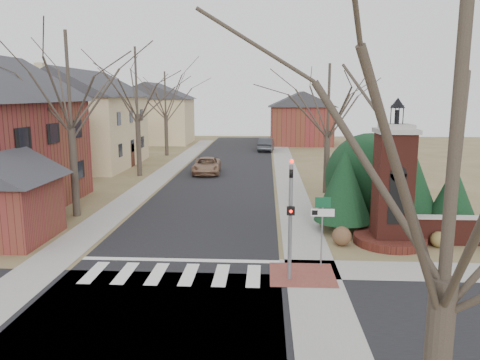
# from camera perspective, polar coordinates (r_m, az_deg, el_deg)

# --- Properties ---
(ground) EXTENTS (120.00, 120.00, 0.00)m
(ground) POSITION_cam_1_polar(r_m,az_deg,el_deg) (17.20, -8.70, -12.30)
(ground) COLOR brown
(ground) RESTS_ON ground
(main_street) EXTENTS (8.00, 70.00, 0.01)m
(main_street) POSITION_cam_1_polar(r_m,az_deg,el_deg) (38.24, -1.95, 0.45)
(main_street) COLOR black
(main_street) RESTS_ON ground
(cross_street) EXTENTS (120.00, 8.00, 0.01)m
(cross_street) POSITION_cam_1_polar(r_m,az_deg,el_deg) (14.55, -11.23, -16.77)
(cross_street) COLOR black
(cross_street) RESTS_ON ground
(crosswalk_zone) EXTENTS (8.00, 2.20, 0.02)m
(crosswalk_zone) POSITION_cam_1_polar(r_m,az_deg,el_deg) (17.92, -8.17, -11.30)
(crosswalk_zone) COLOR silver
(crosswalk_zone) RESTS_ON ground
(stop_bar) EXTENTS (8.00, 0.35, 0.02)m
(stop_bar) POSITION_cam_1_polar(r_m,az_deg,el_deg) (19.30, -7.29, -9.67)
(stop_bar) COLOR silver
(stop_bar) RESTS_ON ground
(sidewalk_right_main) EXTENTS (2.00, 60.00, 0.02)m
(sidewalk_right_main) POSITION_cam_1_polar(r_m,az_deg,el_deg) (38.12, 5.86, 0.38)
(sidewalk_right_main) COLOR gray
(sidewalk_right_main) RESTS_ON ground
(sidewalk_left) EXTENTS (2.00, 60.00, 0.02)m
(sidewalk_left) POSITION_cam_1_polar(r_m,az_deg,el_deg) (39.05, -9.57, 0.53)
(sidewalk_left) COLOR gray
(sidewalk_left) RESTS_ON ground
(curb_apron) EXTENTS (2.40, 2.40, 0.02)m
(curb_apron) POSITION_cam_1_polar(r_m,az_deg,el_deg) (17.83, 7.58, -11.39)
(curb_apron) COLOR brown
(curb_apron) RESTS_ON ground
(traffic_signal_pole) EXTENTS (0.28, 0.41, 4.50)m
(traffic_signal_pole) POSITION_cam_1_polar(r_m,az_deg,el_deg) (16.60, 6.18, -3.66)
(traffic_signal_pole) COLOR slate
(traffic_signal_pole) RESTS_ON ground
(sign_post) EXTENTS (0.90, 0.07, 2.75)m
(sign_post) POSITION_cam_1_polar(r_m,az_deg,el_deg) (18.23, 9.99, -4.55)
(sign_post) COLOR slate
(sign_post) RESTS_ON ground
(brick_gate_monument) EXTENTS (3.20, 3.20, 6.47)m
(brick_gate_monument) POSITION_cam_1_polar(r_m,az_deg,el_deg) (21.70, 18.06, -1.92)
(brick_gate_monument) COLOR #511F18
(brick_gate_monument) RESTS_ON ground
(house_stucco_left) EXTENTS (9.80, 12.80, 9.28)m
(house_stucco_left) POSITION_cam_1_polar(r_m,az_deg,el_deg) (45.80, -18.62, 7.34)
(house_stucco_left) COLOR beige
(house_stucco_left) RESTS_ON ground
(garage_left) EXTENTS (4.80, 4.80, 4.29)m
(garage_left) POSITION_cam_1_polar(r_m,az_deg,el_deg) (23.70, -27.10, -1.37)
(garage_left) COLOR maroon
(garage_left) RESTS_ON ground
(house_distant_left) EXTENTS (10.80, 8.80, 8.53)m
(house_distant_left) POSITION_cam_1_polar(r_m,az_deg,el_deg) (65.39, -10.52, 8.16)
(house_distant_left) COLOR beige
(house_distant_left) RESTS_ON ground
(house_distant_right) EXTENTS (8.80, 8.80, 7.30)m
(house_distant_right) POSITION_cam_1_polar(r_m,az_deg,el_deg) (63.74, 7.41, 7.65)
(house_distant_right) COLOR maroon
(house_distant_right) RESTS_ON ground
(evergreen_near) EXTENTS (2.80, 2.80, 4.10)m
(evergreen_near) POSITION_cam_1_polar(r_m,az_deg,el_deg) (23.22, 12.54, -0.53)
(evergreen_near) COLOR #473D33
(evergreen_near) RESTS_ON ground
(evergreen_mid) EXTENTS (3.40, 3.40, 4.70)m
(evergreen_mid) POSITION_cam_1_polar(r_m,az_deg,el_deg) (25.06, 19.59, 0.60)
(evergreen_mid) COLOR #473D33
(evergreen_mid) RESTS_ON ground
(evergreen_far) EXTENTS (2.40, 2.40, 3.30)m
(evergreen_far) POSITION_cam_1_polar(r_m,az_deg,el_deg) (24.90, 24.55, -1.45)
(evergreen_far) COLOR #473D33
(evergreen_far) RESTS_ON ground
(evergreen_mass) EXTENTS (4.80, 4.80, 4.80)m
(evergreen_mass) POSITION_cam_1_polar(r_m,az_deg,el_deg) (25.96, 15.60, 0.70)
(evergreen_mass) COLOR black
(evergreen_mass) RESTS_ON ground
(bare_tree_0) EXTENTS (8.05, 8.05, 11.15)m
(bare_tree_0) POSITION_cam_1_polar(r_m,az_deg,el_deg) (26.66, -20.25, 12.12)
(bare_tree_0) COLOR #473D33
(bare_tree_0) RESTS_ON ground
(bare_tree_1) EXTENTS (8.40, 8.40, 11.64)m
(bare_tree_1) POSITION_cam_1_polar(r_m,az_deg,el_deg) (38.96, -12.57, 12.25)
(bare_tree_1) COLOR #473D33
(bare_tree_1) RESTS_ON ground
(bare_tree_2) EXTENTS (7.35, 7.35, 10.19)m
(bare_tree_2) POSITION_cam_1_polar(r_m,az_deg,el_deg) (51.68, -9.12, 10.73)
(bare_tree_2) COLOR #473D33
(bare_tree_2) RESTS_ON ground
(bare_tree_3) EXTENTS (7.00, 7.00, 9.70)m
(bare_tree_3) POSITION_cam_1_polar(r_m,az_deg,el_deg) (31.77, 10.79, 10.37)
(bare_tree_3) COLOR #473D33
(bare_tree_3) RESTS_ON ground
(bare_tree_4) EXTENTS (6.65, 6.65, 9.21)m
(bare_tree_4) POSITION_cam_1_polar(r_m,az_deg,el_deg) (7.00, 25.03, 7.42)
(bare_tree_4) COLOR #473D33
(bare_tree_4) RESTS_ON ground
(pickup_truck) EXTENTS (2.54, 4.99, 1.35)m
(pickup_truck) POSITION_cam_1_polar(r_m,az_deg,el_deg) (39.61, -4.09, 1.76)
(pickup_truck) COLOR #8F684E
(pickup_truck) RESTS_ON ground
(distant_car) EXTENTS (2.04, 4.78, 1.53)m
(distant_car) POSITION_cam_1_polar(r_m,az_deg,el_deg) (55.56, 3.21, 4.34)
(distant_car) COLOR #33363B
(distant_car) RESTS_ON ground
(dry_shrub_left) EXTENTS (0.86, 0.86, 0.86)m
(dry_shrub_left) POSITION_cam_1_polar(r_m,az_deg,el_deg) (21.30, 12.30, -6.70)
(dry_shrub_left) COLOR brown
(dry_shrub_left) RESTS_ON ground
(dry_shrub_right) EXTENTS (0.70, 0.70, 0.70)m
(dry_shrub_right) POSITION_cam_1_polar(r_m,az_deg,el_deg) (22.38, 23.04, -6.68)
(dry_shrub_right) COLOR brown
(dry_shrub_right) RESTS_ON ground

